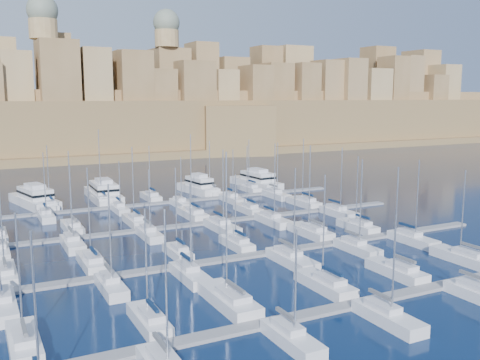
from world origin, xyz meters
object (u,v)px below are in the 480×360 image
sailboat_4 (397,271)px  motor_yacht_a (35,198)px  motor_yacht_b (104,192)px  motor_yacht_c (198,186)px  sailboat_0 (24,343)px  motor_yacht_d (257,180)px  sailboat_2 (229,300)px

sailboat_4 → motor_yacht_a: 79.78m
motor_yacht_b → motor_yacht_c: same height
sailboat_0 → sailboat_4: (45.82, 0.12, 0.01)m
motor_yacht_d → sailboat_4: bearing=-103.8°
sailboat_4 → motor_yacht_b: size_ratio=0.79×
sailboat_0 → motor_yacht_c: bearing=56.3°
sailboat_2 → motor_yacht_c: 72.21m
sailboat_0 → motor_yacht_a: sailboat_0 is taller
motor_yacht_b → sailboat_4: bearing=-72.4°
sailboat_0 → motor_yacht_d: sailboat_0 is taller
sailboat_2 → motor_yacht_b: (1.64, 70.12, 0.94)m
sailboat_0 → sailboat_2: bearing=2.3°
motor_yacht_a → motor_yacht_b: (14.92, 0.41, 0.00)m
motor_yacht_b → motor_yacht_a: bearing=-178.4°
sailboat_2 → motor_yacht_a: size_ratio=0.96×
sailboat_2 → motor_yacht_c: sailboat_2 is taller
sailboat_2 → sailboat_4: sailboat_2 is taller
sailboat_2 → sailboat_4: size_ratio=1.20×
motor_yacht_c → motor_yacht_d: bearing=5.9°
motor_yacht_b → sailboat_2: bearing=-91.3°
motor_yacht_b → motor_yacht_c: 22.74m
sailboat_4 → motor_yacht_a: size_ratio=0.80×
sailboat_2 → motor_yacht_d: size_ratio=0.97×
motor_yacht_b → motor_yacht_c: (22.64, -2.12, 0.00)m
motor_yacht_c → motor_yacht_d: 17.29m
motor_yacht_c → motor_yacht_d: same height
motor_yacht_a → motor_yacht_d: bearing=0.1°
motor_yacht_b → motor_yacht_d: (39.84, -0.35, 0.00)m
sailboat_2 → motor_yacht_a: (-13.28, 69.71, 0.94)m
sailboat_2 → motor_yacht_a: sailboat_2 is taller
motor_yacht_d → motor_yacht_b: bearing=179.5°
sailboat_2 → motor_yacht_c: (24.28, 68.00, 0.94)m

